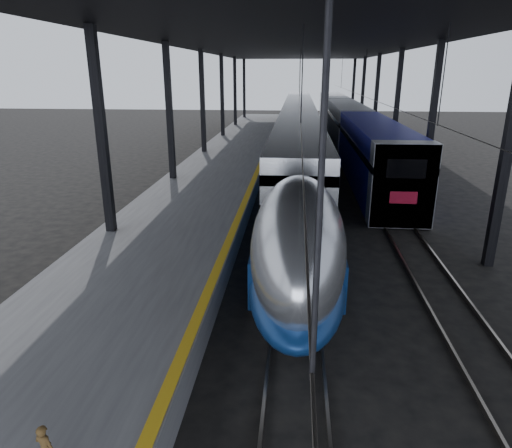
# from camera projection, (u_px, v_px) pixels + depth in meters

# --- Properties ---
(ground) EXTENTS (160.00, 160.00, 0.00)m
(ground) POSITION_uv_depth(u_px,v_px,m) (232.00, 318.00, 14.32)
(ground) COLOR black
(ground) RESTS_ON ground
(platform) EXTENTS (6.00, 80.00, 1.00)m
(platform) POSITION_uv_depth(u_px,v_px,m) (222.00, 170.00, 33.34)
(platform) COLOR #4C4C4F
(platform) RESTS_ON ground
(yellow_strip) EXTENTS (0.30, 80.00, 0.01)m
(yellow_strip) POSITION_uv_depth(u_px,v_px,m) (260.00, 164.00, 32.94)
(yellow_strip) COLOR gold
(yellow_strip) RESTS_ON platform
(rails) EXTENTS (6.52, 80.00, 0.16)m
(rails) POSITION_uv_depth(u_px,v_px,m) (332.00, 178.00, 32.81)
(rails) COLOR slate
(rails) RESTS_ON ground
(canopy) EXTENTS (18.00, 75.00, 9.47)m
(canopy) POSITION_uv_depth(u_px,v_px,m) (300.00, 43.00, 30.14)
(canopy) COLOR black
(canopy) RESTS_ON ground
(tgv_train) EXTENTS (3.03, 65.20, 4.35)m
(tgv_train) POSITION_uv_depth(u_px,v_px,m) (298.00, 134.00, 40.41)
(tgv_train) COLOR silver
(tgv_train) RESTS_ON ground
(second_train) EXTENTS (3.05, 56.05, 4.20)m
(second_train) POSITION_uv_depth(u_px,v_px,m) (347.00, 124.00, 47.30)
(second_train) COLOR navy
(second_train) RESTS_ON ground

